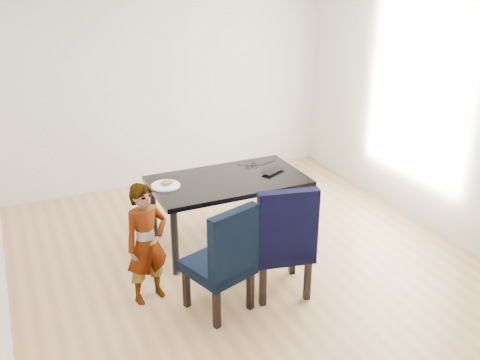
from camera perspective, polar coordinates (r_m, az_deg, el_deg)
name	(u,v)px	position (r m, az deg, el deg)	size (l,w,h in m)	color
floor	(248,264)	(5.50, 0.88, -8.99)	(4.50, 5.00, 0.01)	tan
wall_back	(167,84)	(7.20, -7.77, 10.10)	(4.50, 0.01, 2.70)	white
wall_front	(454,271)	(3.06, 21.82, -8.96)	(4.50, 0.01, 2.70)	white
wall_right	(437,111)	(6.21, 20.26, 6.94)	(0.01, 5.00, 2.70)	white
dining_table	(228,211)	(5.72, -1.25, -3.36)	(1.60, 0.90, 0.75)	black
chair_left	(218,257)	(4.62, -2.40, -8.23)	(0.49, 0.51, 1.02)	black
chair_right	(279,237)	(4.86, 4.22, -6.06)	(0.53, 0.55, 1.09)	black
child	(147,244)	(4.79, -9.93, -6.69)	(0.41, 0.27, 1.12)	#F84414
plate	(166,186)	(5.43, -7.94, -0.59)	(0.29, 0.29, 0.02)	white
sandwich	(167,183)	(5.41, -7.84, -0.28)	(0.13, 0.06, 0.05)	#A17139
laptop	(270,170)	(5.77, 3.19, 1.05)	(0.29, 0.19, 0.02)	black
cable_tangle	(252,166)	(5.89, 1.32, 1.46)	(0.16, 0.16, 0.01)	black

